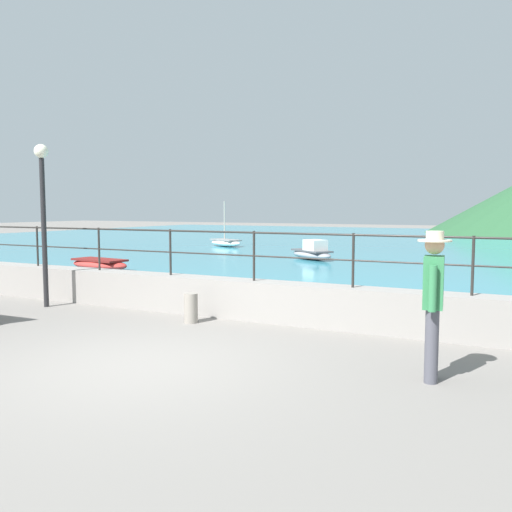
% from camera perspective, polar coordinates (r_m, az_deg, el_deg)
% --- Properties ---
extents(ground_plane, '(120.00, 120.00, 0.00)m').
position_cam_1_polar(ground_plane, '(7.26, -12.05, -11.09)').
color(ground_plane, slate).
extents(promenade_wall, '(20.00, 0.56, 0.70)m').
position_cam_1_polar(promenade_wall, '(9.81, -0.22, -4.65)').
color(promenade_wall, gray).
rests_on(promenade_wall, ground).
extents(railing, '(18.44, 0.04, 0.90)m').
position_cam_1_polar(railing, '(9.69, -0.22, 1.04)').
color(railing, '#282623').
rests_on(railing, promenade_wall).
extents(lake_water, '(64.00, 44.32, 0.06)m').
position_cam_1_polar(lake_water, '(31.61, 18.88, 1.23)').
color(lake_water, teal).
rests_on(lake_water, ground).
extents(person_walking, '(0.38, 0.57, 1.75)m').
position_cam_1_polar(person_walking, '(6.55, 18.22, -4.23)').
color(person_walking, '#4C4C56').
rests_on(person_walking, ground).
extents(lamp_post, '(0.28, 0.28, 3.28)m').
position_cam_1_polar(lamp_post, '(11.69, -21.62, 5.63)').
color(lamp_post, '#232326').
rests_on(lamp_post, ground).
extents(bollard, '(0.24, 0.24, 0.52)m').
position_cam_1_polar(bollard, '(9.56, -6.90, -5.48)').
color(bollard, gray).
rests_on(bollard, ground).
extents(boat_2, '(2.40, 1.19, 0.36)m').
position_cam_1_polar(boat_2, '(17.63, -16.21, -0.82)').
color(boat_2, red).
rests_on(boat_2, lake_water).
extents(boat_5, '(2.46, 1.83, 2.30)m').
position_cam_1_polar(boat_5, '(27.58, -3.23, 1.45)').
color(boat_5, white).
rests_on(boat_5, lake_water).
extents(boat_6, '(2.38, 2.11, 0.76)m').
position_cam_1_polar(boat_6, '(20.61, 5.97, 0.38)').
color(boat_6, gray).
rests_on(boat_6, lake_water).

